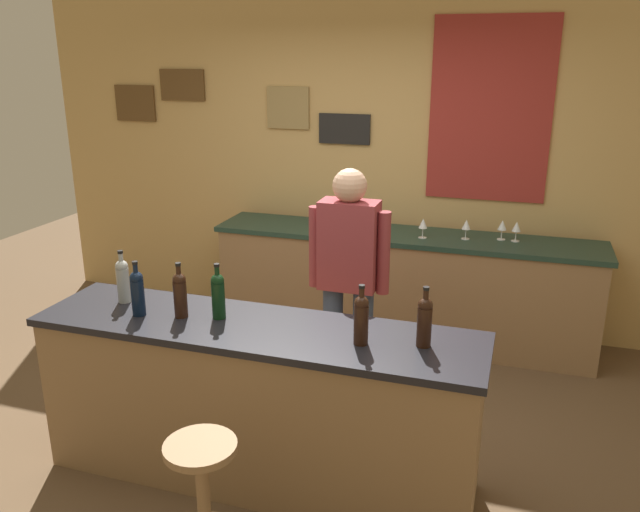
% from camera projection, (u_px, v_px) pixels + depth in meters
% --- Properties ---
extents(ground_plane, '(10.00, 10.00, 0.00)m').
position_uv_depth(ground_plane, '(285.00, 436.00, 3.97)').
color(ground_plane, brown).
extents(back_wall, '(6.00, 0.09, 2.80)m').
position_uv_depth(back_wall, '(369.00, 159.00, 5.37)').
color(back_wall, tan).
rests_on(back_wall, ground_plane).
extents(bar_counter, '(2.40, 0.60, 0.92)m').
position_uv_depth(bar_counter, '(258.00, 403.00, 3.46)').
color(bar_counter, olive).
rests_on(bar_counter, ground_plane).
extents(side_counter, '(3.08, 0.56, 0.90)m').
position_uv_depth(side_counter, '(402.00, 287.00, 5.20)').
color(side_counter, olive).
rests_on(side_counter, ground_plane).
extents(bartender, '(0.52, 0.21, 1.62)m').
position_uv_depth(bartender, '(348.00, 276.00, 4.00)').
color(bartender, '#384766').
rests_on(bartender, ground_plane).
extents(bar_stool, '(0.32, 0.32, 0.68)m').
position_uv_depth(bar_stool, '(203.00, 487.00, 2.79)').
color(bar_stool, olive).
rests_on(bar_stool, ground_plane).
extents(wine_bottle_a, '(0.07, 0.07, 0.31)m').
position_uv_depth(wine_bottle_a, '(123.00, 279.00, 3.60)').
color(wine_bottle_a, '#999E99').
rests_on(wine_bottle_a, bar_counter).
extents(wine_bottle_b, '(0.07, 0.07, 0.31)m').
position_uv_depth(wine_bottle_b, '(137.00, 291.00, 3.42)').
color(wine_bottle_b, black).
rests_on(wine_bottle_b, bar_counter).
extents(wine_bottle_c, '(0.07, 0.07, 0.31)m').
position_uv_depth(wine_bottle_c, '(180.00, 293.00, 3.39)').
color(wine_bottle_c, black).
rests_on(wine_bottle_c, bar_counter).
extents(wine_bottle_d, '(0.07, 0.07, 0.31)m').
position_uv_depth(wine_bottle_d, '(218.00, 294.00, 3.38)').
color(wine_bottle_d, black).
rests_on(wine_bottle_d, bar_counter).
extents(wine_bottle_e, '(0.07, 0.07, 0.31)m').
position_uv_depth(wine_bottle_e, '(361.00, 318.00, 3.08)').
color(wine_bottle_e, black).
rests_on(wine_bottle_e, bar_counter).
extents(wine_bottle_f, '(0.07, 0.07, 0.31)m').
position_uv_depth(wine_bottle_f, '(425.00, 320.00, 3.05)').
color(wine_bottle_f, black).
rests_on(wine_bottle_f, bar_counter).
extents(wine_glass_a, '(0.07, 0.07, 0.16)m').
position_uv_depth(wine_glass_a, '(353.00, 215.00, 5.21)').
color(wine_glass_a, silver).
rests_on(wine_glass_a, side_counter).
extents(wine_glass_b, '(0.07, 0.07, 0.16)m').
position_uv_depth(wine_glass_b, '(423.00, 224.00, 4.92)').
color(wine_glass_b, silver).
rests_on(wine_glass_b, side_counter).
extents(wine_glass_c, '(0.07, 0.07, 0.16)m').
position_uv_depth(wine_glass_c, '(466.00, 225.00, 4.89)').
color(wine_glass_c, silver).
rests_on(wine_glass_c, side_counter).
extents(wine_glass_d, '(0.07, 0.07, 0.16)m').
position_uv_depth(wine_glass_d, '(502.00, 226.00, 4.88)').
color(wine_glass_d, silver).
rests_on(wine_glass_d, side_counter).
extents(wine_glass_e, '(0.07, 0.07, 0.16)m').
position_uv_depth(wine_glass_e, '(517.00, 227.00, 4.84)').
color(wine_glass_e, silver).
rests_on(wine_glass_e, side_counter).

